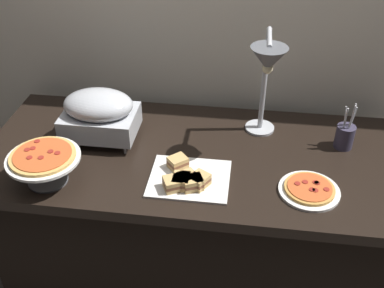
{
  "coord_description": "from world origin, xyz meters",
  "views": [
    {
      "loc": [
        0.22,
        -1.67,
        2.0
      ],
      "look_at": [
        -0.0,
        0.0,
        0.81
      ],
      "focal_mm": 43.45,
      "sensor_mm": 36.0,
      "label": 1
    }
  ],
  "objects": [
    {
      "name": "pizza_plate_center",
      "position": [
        -0.57,
        -0.27,
        0.87
      ],
      "size": [
        0.3,
        0.3,
        0.14
      ],
      "color": "#595B60",
      "rests_on": "buffet_table"
    },
    {
      "name": "back_wall",
      "position": [
        0.0,
        0.5,
        1.2
      ],
      "size": [
        4.4,
        0.04,
        2.4
      ],
      "primitive_type": "cube",
      "color": "beige",
      "rests_on": "ground_plane"
    },
    {
      "name": "ground_plane",
      "position": [
        0.0,
        0.0,
        0.0
      ],
      "size": [
        8.0,
        8.0,
        0.0
      ],
      "primitive_type": "plane",
      "color": "#4C443D"
    },
    {
      "name": "buffet_table",
      "position": [
        0.0,
        0.0,
        0.39
      ],
      "size": [
        1.9,
        0.84,
        0.76
      ],
      "color": "black",
      "rests_on": "ground_plane"
    },
    {
      "name": "sauce_cup_near",
      "position": [
        -0.75,
        -0.12,
        0.78
      ],
      "size": [
        0.06,
        0.06,
        0.04
      ],
      "color": "black",
      "rests_on": "buffet_table"
    },
    {
      "name": "pizza_plate_front",
      "position": [
        0.5,
        -0.2,
        0.77
      ],
      "size": [
        0.25,
        0.25,
        0.03
      ],
      "color": "white",
      "rests_on": "buffet_table"
    },
    {
      "name": "chafing_dish",
      "position": [
        -0.43,
        0.06,
        0.9
      ],
      "size": [
        0.33,
        0.24,
        0.25
      ],
      "color": "#B7BABF",
      "rests_on": "buffet_table"
    },
    {
      "name": "sandwich_platter",
      "position": [
        0.0,
        -0.21,
        0.78
      ],
      "size": [
        0.33,
        0.28,
        0.06
      ],
      "color": "white",
      "rests_on": "buffet_table"
    },
    {
      "name": "utensil_holder",
      "position": [
        0.68,
        0.14,
        0.82
      ],
      "size": [
        0.08,
        0.08,
        0.23
      ],
      "color": "#383347",
      "rests_on": "buffet_table"
    },
    {
      "name": "heat_lamp",
      "position": [
        0.3,
        0.08,
        1.16
      ],
      "size": [
        0.15,
        0.34,
        0.52
      ],
      "color": "#B7BABF",
      "rests_on": "buffet_table"
    }
  ]
}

